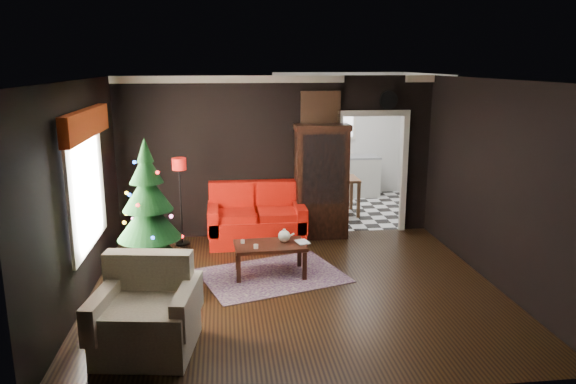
{
  "coord_description": "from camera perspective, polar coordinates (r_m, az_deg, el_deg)",
  "views": [
    {
      "loc": [
        -0.94,
        -6.94,
        3.01
      ],
      "look_at": [
        0.0,
        0.9,
        1.15
      ],
      "focal_mm": 34.28,
      "sensor_mm": 36.0,
      "label": 1
    }
  ],
  "objects": [
    {
      "name": "teapot",
      "position": [
        8.0,
        -0.4,
        -4.56
      ],
      "size": [
        0.22,
        0.22,
        0.19
      ],
      "primitive_type": null,
      "rotation": [
        0.0,
        0.0,
        -0.1
      ],
      "color": "silver",
      "rests_on": "coffee_table"
    },
    {
      "name": "wall_left",
      "position": [
        7.35,
        -20.91,
        -0.29
      ],
      "size": [
        0.0,
        5.5,
        5.5
      ],
      "primitive_type": "plane",
      "rotation": [
        1.57,
        0.0,
        1.57
      ],
      "color": "black",
      "rests_on": "ground"
    },
    {
      "name": "cup_a",
      "position": [
        8.0,
        -4.72,
        -5.14
      ],
      "size": [
        0.08,
        0.08,
        0.05
      ],
      "primitive_type": "cylinder",
      "rotation": [
        0.0,
        0.0,
        0.32
      ],
      "color": "silver",
      "rests_on": "coffee_table"
    },
    {
      "name": "rug",
      "position": [
        8.06,
        -1.58,
        -8.64
      ],
      "size": [
        2.29,
        1.95,
        0.01
      ],
      "primitive_type": "cube",
      "rotation": [
        0.0,
        0.0,
        0.31
      ],
      "color": "#5F4156",
      "rests_on": "ground"
    },
    {
      "name": "kitchen_floor",
      "position": [
        11.65,
        6.5,
        -1.79
      ],
      "size": [
        3.0,
        3.0,
        0.0
      ],
      "primitive_type": "plane",
      "color": "white",
      "rests_on": "ground"
    },
    {
      "name": "ceiling",
      "position": [
        7.0,
        0.89,
        11.53
      ],
      "size": [
        5.5,
        5.5,
        0.0
      ],
      "primitive_type": "plane",
      "rotation": [
        3.14,
        0.0,
        0.0
      ],
      "color": "white",
      "rests_on": "ground"
    },
    {
      "name": "kitchen_table",
      "position": [
        11.21,
        5.41,
        -0.39
      ],
      "size": [
        0.7,
        0.7,
        0.75
      ],
      "primitive_type": null,
      "color": "brown",
      "rests_on": "ground"
    },
    {
      "name": "left_window",
      "position": [
        7.52,
        -20.29,
        0.44
      ],
      "size": [
        0.05,
        1.6,
        1.4
      ],
      "primitive_type": "cube",
      "color": "white",
      "rests_on": "wall_left"
    },
    {
      "name": "valance",
      "position": [
        7.37,
        -20.2,
        6.69
      ],
      "size": [
        0.12,
        2.1,
        0.35
      ],
      "primitive_type": "cube",
      "color": "maroon",
      "rests_on": "wall_left"
    },
    {
      "name": "wall_back",
      "position": [
        9.62,
        -1.14,
        3.63
      ],
      "size": [
        5.5,
        0.0,
        5.5
      ],
      "primitive_type": "plane",
      "rotation": [
        1.57,
        0.0,
        0.0
      ],
      "color": "black",
      "rests_on": "ground"
    },
    {
      "name": "loveseat",
      "position": [
        9.35,
        -3.28,
        -2.34
      ],
      "size": [
        1.7,
        0.9,
        1.0
      ],
      "primitive_type": null,
      "color": "maroon",
      "rests_on": "ground"
    },
    {
      "name": "cup_b",
      "position": [
        7.77,
        -3.35,
        -5.65
      ],
      "size": [
        0.08,
        0.08,
        0.06
      ],
      "primitive_type": "cylinder",
      "rotation": [
        0.0,
        0.0,
        -0.28
      ],
      "color": "beige",
      "rests_on": "coffee_table"
    },
    {
      "name": "wall_front",
      "position": [
        4.81,
        4.85,
        -6.35
      ],
      "size": [
        5.5,
        0.0,
        5.5
      ],
      "primitive_type": "plane",
      "rotation": [
        -1.57,
        0.0,
        0.0
      ],
      "color": "black",
      "rests_on": "ground"
    },
    {
      "name": "coffee_table",
      "position": [
        8.02,
        -1.87,
        -6.95
      ],
      "size": [
        1.04,
        0.66,
        0.45
      ],
      "primitive_type": null,
      "rotation": [
        0.0,
        0.0,
        0.05
      ],
      "color": "black",
      "rests_on": "rug"
    },
    {
      "name": "book",
      "position": [
        7.94,
        0.93,
        -4.55
      ],
      "size": [
        0.17,
        0.06,
        0.24
      ],
      "primitive_type": "imported",
      "rotation": [
        0.0,
        0.0,
        0.25
      ],
      "color": "gray",
      "rests_on": "coffee_table"
    },
    {
      "name": "christmas_tree",
      "position": [
        7.5,
        -14.26,
        -2.31
      ],
      "size": [
        1.12,
        1.12,
        1.93
      ],
      "primitive_type": null,
      "rotation": [
        0.0,
        0.0,
        0.12
      ],
      "color": "black",
      "rests_on": "ground"
    },
    {
      "name": "kitchen_counter",
      "position": [
        12.68,
        5.32,
        1.56
      ],
      "size": [
        1.8,
        0.6,
        0.9
      ],
      "primitive_type": "cube",
      "color": "beige",
      "rests_on": "ground"
    },
    {
      "name": "floor",
      "position": [
        7.62,
        0.82,
        -10.01
      ],
      "size": [
        5.5,
        5.5,
        0.0
      ],
      "primitive_type": "plane",
      "color": "black",
      "rests_on": "ground"
    },
    {
      "name": "kitchen_window",
      "position": [
        12.73,
        5.21,
        7.31
      ],
      "size": [
        0.7,
        0.06,
        0.7
      ],
      "primitive_type": "cube",
      "color": "white",
      "rests_on": "ground"
    },
    {
      "name": "wall_clock",
      "position": [
        9.84,
        10.39,
        9.38
      ],
      "size": [
        0.32,
        0.32,
        0.06
      ],
      "primitive_type": "cylinder",
      "color": "white",
      "rests_on": "wall_back"
    },
    {
      "name": "curio_cabinet",
      "position": [
        9.59,
        3.48,
        0.83
      ],
      "size": [
        0.9,
        0.45,
        1.9
      ],
      "primitive_type": null,
      "color": "black",
      "rests_on": "ground"
    },
    {
      "name": "floor_lamp",
      "position": [
        8.99,
        -11.06,
        -1.02
      ],
      "size": [
        0.28,
        0.28,
        1.43
      ],
      "primitive_type": null,
      "rotation": [
        0.0,
        0.0,
        0.2
      ],
      "color": "black",
      "rests_on": "ground"
    },
    {
      "name": "armchair",
      "position": [
        6.12,
        -14.48,
        -11.82
      ],
      "size": [
        1.16,
        1.16,
        1.04
      ],
      "primitive_type": null,
      "rotation": [
        0.0,
        0.0,
        -0.15
      ],
      "color": "gray",
      "rests_on": "ground"
    },
    {
      "name": "doorway",
      "position": [
        9.99,
        8.62,
        1.8
      ],
      "size": [
        1.1,
        0.1,
        2.1
      ],
      "primitive_type": null,
      "color": "silver",
      "rests_on": "ground"
    },
    {
      "name": "wall_right",
      "position": [
        8.02,
        20.72,
        0.81
      ],
      "size": [
        0.0,
        5.5,
        5.5
      ],
      "primitive_type": "plane",
      "rotation": [
        1.57,
        0.0,
        -1.57
      ],
      "color": "black",
      "rests_on": "ground"
    },
    {
      "name": "painting",
      "position": [
        9.57,
        3.39,
        8.69
      ],
      "size": [
        0.62,
        0.05,
        0.52
      ],
      "primitive_type": "cube",
      "color": "#9F6933",
      "rests_on": "wall_back"
    }
  ]
}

